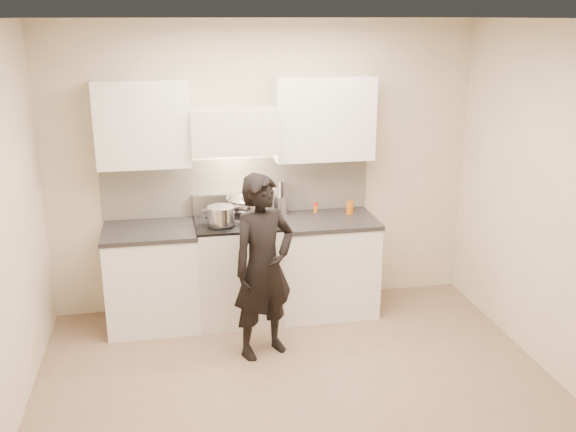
{
  "coord_description": "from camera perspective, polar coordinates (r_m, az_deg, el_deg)",
  "views": [
    {
      "loc": [
        -0.88,
        -4.08,
        2.72
      ],
      "look_at": [
        0.1,
        1.05,
        1.08
      ],
      "focal_mm": 40.0,
      "sensor_mm": 36.0,
      "label": 1
    }
  ],
  "objects": [
    {
      "name": "ground_plane",
      "position": [
        4.98,
        1.2,
        -15.71
      ],
      "size": [
        4.0,
        4.0,
        0.0
      ],
      "primitive_type": "plane",
      "color": "#826A55"
    },
    {
      "name": "room_shell",
      "position": [
        4.66,
        -0.31,
        3.48
      ],
      "size": [
        4.04,
        3.54,
        2.7
      ],
      "color": "beige",
      "rests_on": "ground"
    },
    {
      "name": "stove",
      "position": [
        5.97,
        -4.44,
        -4.73
      ],
      "size": [
        0.76,
        0.65,
        0.96
      ],
      "color": "silver",
      "rests_on": "ground"
    },
    {
      "name": "counter_right",
      "position": [
        6.11,
        3.33,
        -4.3
      ],
      "size": [
        0.92,
        0.67,
        0.92
      ],
      "color": "white",
      "rests_on": "ground"
    },
    {
      "name": "counter_left",
      "position": [
        5.95,
        -11.95,
        -5.3
      ],
      "size": [
        0.82,
        0.67,
        0.92
      ],
      "color": "white",
      "rests_on": "ground"
    },
    {
      "name": "wok",
      "position": [
        5.92,
        -3.61,
        1.17
      ],
      "size": [
        0.4,
        0.49,
        0.32
      ],
      "color": "#B7B7BE",
      "rests_on": "stove"
    },
    {
      "name": "stock_pot",
      "position": [
        5.66,
        -5.97,
        0.05
      ],
      "size": [
        0.34,
        0.28,
        0.16
      ],
      "color": "#B7B7BE",
      "rests_on": "stove"
    },
    {
      "name": "utensil_crock",
      "position": [
        6.06,
        -0.58,
        1.11
      ],
      "size": [
        0.12,
        0.12,
        0.32
      ],
      "color": "#B7B7B9",
      "rests_on": "counter_right"
    },
    {
      "name": "spice_jar",
      "position": [
        6.11,
        2.47,
        0.75
      ],
      "size": [
        0.04,
        0.04,
        0.1
      ],
      "color": "#BF631C",
      "rests_on": "counter_right"
    },
    {
      "name": "oil_glass",
      "position": [
        6.1,
        5.52,
        0.75
      ],
      "size": [
        0.07,
        0.07,
        0.12
      ],
      "color": "#BA5A0F",
      "rests_on": "counter_right"
    },
    {
      "name": "person",
      "position": [
        5.21,
        -2.2,
        -4.54
      ],
      "size": [
        0.67,
        0.57,
        1.54
      ],
      "primitive_type": "imported",
      "rotation": [
        0.0,
        0.0,
        0.42
      ],
      "color": "black",
      "rests_on": "ground"
    }
  ]
}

